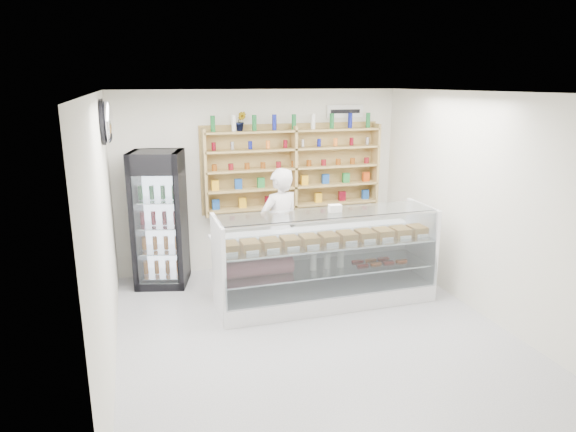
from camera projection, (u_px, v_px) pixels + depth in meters
name	position (u px, v px, depth m)	size (l,w,h in m)	color
room	(314.00, 219.00, 5.80)	(5.00, 5.00, 5.00)	silver
display_counter	(325.00, 277.00, 6.92)	(2.92, 0.87, 1.27)	white
shop_worker	(280.00, 229.00, 7.30)	(0.64, 0.42, 1.76)	silver
drinks_cooler	(160.00, 219.00, 7.41)	(0.86, 0.84, 1.97)	black
wall_shelving	(294.00, 168.00, 8.05)	(2.84, 0.28, 1.33)	#A5864E
potted_plant	(241.00, 121.00, 7.63)	(0.16, 0.13, 0.29)	#1E6626
security_mirror	(107.00, 122.00, 6.03)	(0.15, 0.50, 0.50)	silver
wall_sign	(345.00, 111.00, 8.21)	(0.62, 0.03, 0.20)	white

